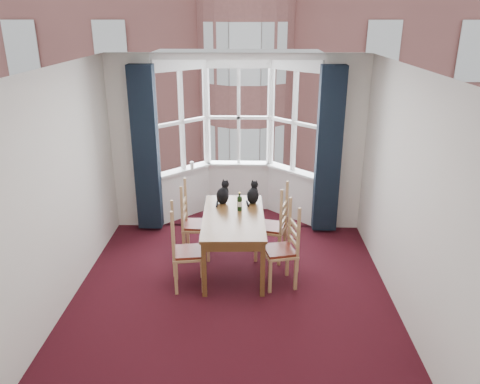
{
  "coord_description": "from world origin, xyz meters",
  "views": [
    {
      "loc": [
        0.23,
        -4.94,
        3.32
      ],
      "look_at": [
        0.08,
        1.05,
        1.05
      ],
      "focal_mm": 35.0,
      "sensor_mm": 36.0,
      "label": 1
    }
  ],
  "objects_px": {
    "cat_left": "(223,194)",
    "candle_tall": "(192,165)",
    "chair_left_far": "(191,226)",
    "chair_right_near": "(286,251)",
    "wine_bottle": "(240,202)",
    "cat_right": "(253,194)",
    "chair_left_near": "(181,254)",
    "dining_table": "(234,222)",
    "chair_right_far": "(277,229)"
  },
  "relations": [
    {
      "from": "chair_left_near",
      "to": "cat_right",
      "type": "bearing_deg",
      "value": 47.32
    },
    {
      "from": "chair_right_near",
      "to": "wine_bottle",
      "type": "bearing_deg",
      "value": 136.44
    },
    {
      "from": "chair_left_far",
      "to": "chair_right_far",
      "type": "distance_m",
      "value": 1.24
    },
    {
      "from": "chair_right_far",
      "to": "wine_bottle",
      "type": "distance_m",
      "value": 0.69
    },
    {
      "from": "chair_left_near",
      "to": "candle_tall",
      "type": "bearing_deg",
      "value": 93.1
    },
    {
      "from": "cat_left",
      "to": "candle_tall",
      "type": "distance_m",
      "value": 1.43
    },
    {
      "from": "chair_left_far",
      "to": "candle_tall",
      "type": "distance_m",
      "value": 1.5
    },
    {
      "from": "chair_left_near",
      "to": "candle_tall",
      "type": "relative_size",
      "value": 7.01
    },
    {
      "from": "chair_left_near",
      "to": "chair_left_far",
      "type": "height_order",
      "value": "same"
    },
    {
      "from": "chair_left_far",
      "to": "chair_right_far",
      "type": "xyz_separation_m",
      "value": [
        1.24,
        -0.07,
        0.0
      ]
    },
    {
      "from": "wine_bottle",
      "to": "candle_tall",
      "type": "bearing_deg",
      "value": 118.44
    },
    {
      "from": "chair_left_far",
      "to": "wine_bottle",
      "type": "relative_size",
      "value": 3.44
    },
    {
      "from": "wine_bottle",
      "to": "dining_table",
      "type": "bearing_deg",
      "value": -111.59
    },
    {
      "from": "wine_bottle",
      "to": "chair_left_far",
      "type": "bearing_deg",
      "value": 168.25
    },
    {
      "from": "chair_left_near",
      "to": "chair_right_near",
      "type": "distance_m",
      "value": 1.35
    },
    {
      "from": "dining_table",
      "to": "chair_right_far",
      "type": "xyz_separation_m",
      "value": [
        0.61,
        0.27,
        -0.22
      ]
    },
    {
      "from": "cat_right",
      "to": "chair_left_far",
      "type": "bearing_deg",
      "value": -170.85
    },
    {
      "from": "chair_left_far",
      "to": "wine_bottle",
      "type": "distance_m",
      "value": 0.84
    },
    {
      "from": "chair_left_far",
      "to": "cat_left",
      "type": "relative_size",
      "value": 2.64
    },
    {
      "from": "chair_left_far",
      "to": "cat_right",
      "type": "relative_size",
      "value": 2.76
    },
    {
      "from": "wine_bottle",
      "to": "cat_right",
      "type": "bearing_deg",
      "value": 57.53
    },
    {
      "from": "chair_left_near",
      "to": "chair_left_far",
      "type": "relative_size",
      "value": 1.0
    },
    {
      "from": "chair_right_near",
      "to": "cat_left",
      "type": "relative_size",
      "value": 2.64
    },
    {
      "from": "chair_left_near",
      "to": "chair_right_far",
      "type": "relative_size",
      "value": 1.0
    },
    {
      "from": "chair_left_near",
      "to": "chair_right_near",
      "type": "xyz_separation_m",
      "value": [
        1.35,
        0.11,
        0.0
      ]
    },
    {
      "from": "wine_bottle",
      "to": "candle_tall",
      "type": "height_order",
      "value": "wine_bottle"
    },
    {
      "from": "chair_left_near",
      "to": "chair_right_near",
      "type": "relative_size",
      "value": 1.0
    },
    {
      "from": "chair_left_far",
      "to": "chair_right_far",
      "type": "relative_size",
      "value": 1.0
    },
    {
      "from": "dining_table",
      "to": "chair_right_near",
      "type": "bearing_deg",
      "value": -29.53
    },
    {
      "from": "dining_table",
      "to": "chair_left_near",
      "type": "height_order",
      "value": "chair_left_near"
    },
    {
      "from": "cat_left",
      "to": "wine_bottle",
      "type": "height_order",
      "value": "cat_left"
    },
    {
      "from": "dining_table",
      "to": "cat_left",
      "type": "relative_size",
      "value": 4.49
    },
    {
      "from": "chair_left_near",
      "to": "wine_bottle",
      "type": "bearing_deg",
      "value": 43.85
    },
    {
      "from": "dining_table",
      "to": "cat_left",
      "type": "distance_m",
      "value": 0.54
    },
    {
      "from": "chair_left_far",
      "to": "candle_tall",
      "type": "height_order",
      "value": "candle_tall"
    },
    {
      "from": "chair_left_near",
      "to": "candle_tall",
      "type": "xyz_separation_m",
      "value": [
        -0.12,
        2.27,
        0.46
      ]
    },
    {
      "from": "cat_right",
      "to": "candle_tall",
      "type": "distance_m",
      "value": 1.65
    },
    {
      "from": "chair_left_far",
      "to": "cat_right",
      "type": "distance_m",
      "value": 1.01
    },
    {
      "from": "chair_right_near",
      "to": "chair_left_near",
      "type": "bearing_deg",
      "value": -175.34
    },
    {
      "from": "dining_table",
      "to": "chair_left_far",
      "type": "relative_size",
      "value": 1.7
    },
    {
      "from": "cat_right",
      "to": "wine_bottle",
      "type": "height_order",
      "value": "cat_right"
    },
    {
      "from": "dining_table",
      "to": "cat_left",
      "type": "bearing_deg",
      "value": 109.99
    },
    {
      "from": "cat_right",
      "to": "candle_tall",
      "type": "bearing_deg",
      "value": 129.0
    },
    {
      "from": "chair_left_far",
      "to": "wine_bottle",
      "type": "xyz_separation_m",
      "value": [
        0.71,
        -0.15,
        0.43
      ]
    },
    {
      "from": "cat_left",
      "to": "wine_bottle",
      "type": "xyz_separation_m",
      "value": [
        0.25,
        -0.27,
        -0.01
      ]
    },
    {
      "from": "cat_right",
      "to": "chair_left_near",
      "type": "bearing_deg",
      "value": -132.68
    },
    {
      "from": "chair_right_near",
      "to": "cat_left",
      "type": "xyz_separation_m",
      "value": [
        -0.87,
        0.86,
        0.45
      ]
    },
    {
      "from": "chair_left_near",
      "to": "candle_tall",
      "type": "height_order",
      "value": "candle_tall"
    },
    {
      "from": "cat_right",
      "to": "wine_bottle",
      "type": "distance_m",
      "value": 0.34
    },
    {
      "from": "dining_table",
      "to": "candle_tall",
      "type": "height_order",
      "value": "candle_tall"
    }
  ]
}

